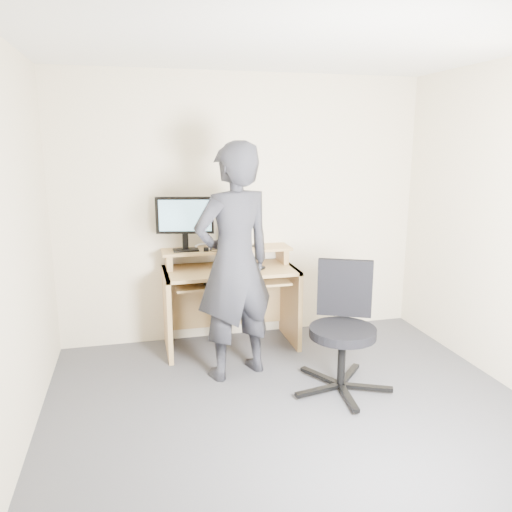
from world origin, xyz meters
name	(u,v)px	position (x,y,z in m)	size (l,w,h in m)	color
ground	(301,425)	(0.00, 0.00, 0.00)	(3.50, 3.50, 0.00)	#4C4D51
back_wall	(244,209)	(0.00, 1.75, 1.25)	(3.50, 0.02, 2.50)	beige
ceiling	(310,29)	(0.00, 0.00, 2.50)	(3.50, 3.50, 0.02)	white
desk	(229,288)	(-0.20, 1.53, 0.55)	(1.20, 0.60, 0.91)	tan
monitor	(185,219)	(-0.58, 1.58, 1.20)	(0.51, 0.15, 0.49)	black
external_drive	(225,237)	(-0.21, 1.62, 1.01)	(0.07, 0.13, 0.20)	black
travel_mug	(231,239)	(-0.17, 1.58, 1.00)	(0.08, 0.08, 0.17)	silver
smartphone	(257,246)	(0.09, 1.59, 0.92)	(0.07, 0.13, 0.01)	black
charger	(206,249)	(-0.41, 1.51, 0.93)	(0.04, 0.04, 0.04)	black
headphones	(203,247)	(-0.41, 1.66, 0.92)	(0.16, 0.16, 0.02)	silver
keyboard	(230,280)	(-0.22, 1.36, 0.67)	(0.46, 0.18, 0.03)	black
mouse	(260,268)	(0.06, 1.35, 0.77)	(0.10, 0.06, 0.04)	black
office_chair	(343,322)	(0.49, 0.47, 0.53)	(0.76, 0.75, 0.96)	black
person	(234,263)	(-0.28, 0.88, 0.94)	(0.69, 0.45, 1.89)	black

